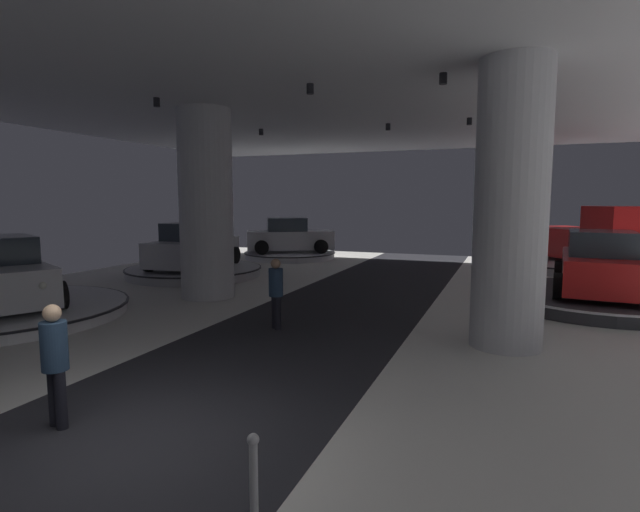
% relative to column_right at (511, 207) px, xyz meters
% --- Properties ---
extents(ground, '(24.00, 44.00, 0.06)m').
position_rel_column_right_xyz_m(ground, '(-4.12, -5.96, -2.77)').
color(ground, silver).
extents(column_right, '(1.37, 1.37, 5.50)m').
position_rel_column_right_xyz_m(column_right, '(0.00, 0.00, 0.00)').
color(column_right, silver).
rests_on(column_right, ground).
extents(column_left, '(1.56, 1.56, 5.50)m').
position_rel_column_right_xyz_m(column_left, '(-8.34, 2.11, 0.00)').
color(column_left, silver).
rests_on(column_left, ground).
extents(display_platform_far_right, '(5.42, 5.42, 0.35)m').
position_rel_column_right_xyz_m(display_platform_far_right, '(2.32, 4.89, -2.55)').
color(display_platform_far_right, '#333338').
rests_on(display_platform_far_right, ground).
extents(display_car_far_right, '(2.51, 4.35, 1.71)m').
position_rel_column_right_xyz_m(display_car_far_right, '(2.32, 4.86, -1.63)').
color(display_car_far_right, red).
rests_on(display_car_far_right, display_platform_far_right).
extents(display_platform_deep_right, '(5.68, 5.68, 0.36)m').
position_rel_column_right_xyz_m(display_platform_deep_right, '(2.92, 12.43, -2.55)').
color(display_platform_deep_right, '#B7B7BC').
rests_on(display_platform_deep_right, ground).
extents(pickup_truck_deep_right, '(4.60, 5.63, 2.30)m').
position_rel_column_right_xyz_m(pickup_truck_deep_right, '(3.09, 12.16, -1.46)').
color(pickup_truck_deep_right, red).
rests_on(pickup_truck_deep_right, display_platform_deep_right).
extents(display_platform_mid_left, '(5.90, 5.90, 0.29)m').
position_rel_column_right_xyz_m(display_platform_mid_left, '(-11.60, -1.96, -2.59)').
color(display_platform_mid_left, silver).
rests_on(display_platform_mid_left, ground).
extents(display_platform_far_left, '(5.08, 5.08, 0.34)m').
position_rel_column_right_xyz_m(display_platform_far_left, '(-11.17, 5.39, -2.56)').
color(display_platform_far_left, '#B7B7BC').
rests_on(display_platform_far_left, ground).
extents(display_car_far_left, '(2.55, 4.36, 1.71)m').
position_rel_column_right_xyz_m(display_car_far_left, '(-11.17, 5.36, -1.65)').
color(display_car_far_left, silver).
rests_on(display_car_far_left, display_platform_far_left).
extents(display_platform_deep_left, '(4.53, 4.53, 0.31)m').
position_rel_column_right_xyz_m(display_platform_deep_left, '(-10.18, 11.97, -2.58)').
color(display_platform_deep_left, silver).
rests_on(display_platform_deep_left, ground).
extents(display_car_deep_left, '(4.54, 3.68, 1.71)m').
position_rel_column_right_xyz_m(display_car_deep_left, '(-10.21, 11.95, -1.68)').
color(display_car_deep_left, silver).
rests_on(display_car_deep_left, display_platform_deep_left).
extents(visitor_walking_near, '(0.32, 0.32, 1.59)m').
position_rel_column_right_xyz_m(visitor_walking_near, '(-5.27, -5.78, -1.84)').
color(visitor_walking_near, black).
rests_on(visitor_walking_near, ground).
extents(visitor_walking_far, '(0.32, 0.32, 1.59)m').
position_rel_column_right_xyz_m(visitor_walking_far, '(-4.80, -0.48, -1.84)').
color(visitor_walking_far, black).
rests_on(visitor_walking_far, ground).
extents(stanchion_a, '(0.28, 0.28, 1.01)m').
position_rel_column_right_xyz_m(stanchion_a, '(-1.87, -6.84, -2.38)').
color(stanchion_a, '#333338').
rests_on(stanchion_a, ground).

